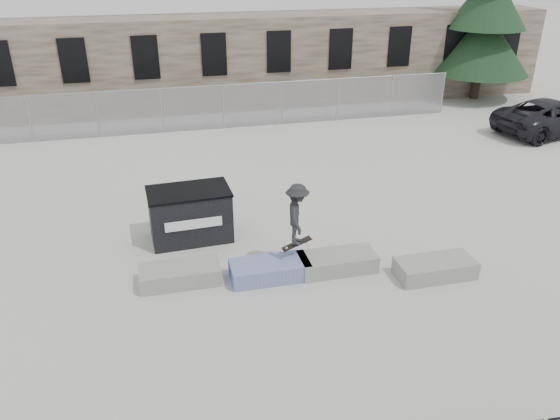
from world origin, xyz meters
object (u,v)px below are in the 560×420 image
object	(u,v)px
suv	(553,116)
skateboarder	(297,215)
spruce_tree	(487,12)
planter_center_left	(270,269)
planter_offset	(435,268)
planter_far_left	(180,274)
planter_center_right	(337,261)
dumpster	(190,214)

from	to	relation	value
suv	skateboarder	world-z (taller)	skateboarder
spruce_tree	planter_center_left	bearing A→B (deg)	-134.91
planter_center_left	planter_offset	world-z (taller)	same
planter_center_left	skateboarder	xyz separation A→B (m)	(0.75, 0.19, 1.38)
suv	planter_center_left	bearing A→B (deg)	109.77
skateboarder	planter_offset	bearing A→B (deg)	-95.48
spruce_tree	skateboarder	distance (m)	20.66
spruce_tree	planter_far_left	bearing A→B (deg)	-139.53
planter_center_left	planter_center_right	size ratio (longest dim) A/B	1.00
planter_center_right	suv	xyz separation A→B (m)	(13.06, 8.66, 0.51)
planter_center_left	planter_offset	xyz separation A→B (m)	(4.13, -0.91, 0.00)
planter_far_left	planter_center_left	xyz separation A→B (m)	(2.24, -0.33, 0.00)
spruce_tree	suv	bearing A→B (deg)	-90.48
planter_center_left	suv	xyz separation A→B (m)	(14.85, 8.63, 0.51)
planter_center_left	suv	size ratio (longest dim) A/B	0.37
planter_center_right	dumpster	xyz separation A→B (m)	(-3.54, 2.63, 0.51)
skateboarder	dumpster	bearing A→B (deg)	58.54
planter_offset	spruce_tree	distance (m)	19.65
planter_far_left	skateboarder	xyz separation A→B (m)	(2.99, -0.14, 1.38)
dumpster	suv	xyz separation A→B (m)	(16.60, 6.03, -0.01)
planter_center_right	dumpster	world-z (taller)	dumpster
planter_center_left	planter_offset	bearing A→B (deg)	-12.42
planter_center_left	spruce_tree	distance (m)	21.54
skateboarder	suv	bearing A→B (deg)	-46.62
spruce_tree	suv	distance (m)	7.36
planter_far_left	planter_center_left	world-z (taller)	same
planter_far_left	suv	distance (m)	19.01
planter_center_right	suv	size ratio (longest dim) A/B	0.37
planter_center_right	skateboarder	xyz separation A→B (m)	(-1.04, 0.22, 1.38)
suv	skateboarder	size ratio (longest dim) A/B	3.09
dumpster	spruce_tree	bearing A→B (deg)	33.43
planter_center_left	planter_center_right	distance (m)	1.79
planter_center_right	spruce_tree	size ratio (longest dim) A/B	0.17
planter_far_left	planter_offset	world-z (taller)	same
planter_center_right	planter_center_left	bearing A→B (deg)	178.93
planter_far_left	spruce_tree	distance (m)	22.94
planter_center_right	planter_offset	size ratio (longest dim) A/B	1.00
suv	skateboarder	distance (m)	16.46
planter_center_right	planter_far_left	bearing A→B (deg)	174.89
planter_far_left	planter_offset	bearing A→B (deg)	-10.99
suv	planter_far_left	bearing A→B (deg)	105.52
planter_far_left	dumpster	world-z (taller)	dumpster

